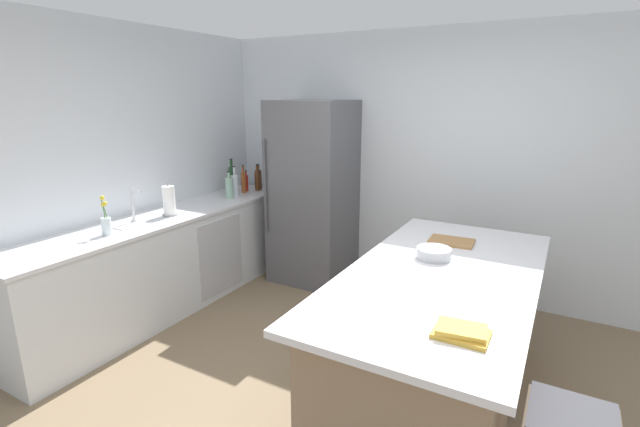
# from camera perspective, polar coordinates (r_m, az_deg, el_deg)

# --- Properties ---
(ground_plane) EXTENTS (7.20, 7.20, 0.00)m
(ground_plane) POSITION_cam_1_polar(r_m,az_deg,el_deg) (3.13, 2.07, -24.24)
(ground_plane) COLOR #7A664C
(wall_rear) EXTENTS (6.00, 0.10, 2.60)m
(wall_rear) POSITION_cam_1_polar(r_m,az_deg,el_deg) (4.60, 15.26, 5.93)
(wall_rear) COLOR silver
(wall_rear) RESTS_ON ground_plane
(wall_left) EXTENTS (0.10, 6.00, 2.60)m
(wall_left) POSITION_cam_1_polar(r_m,az_deg,el_deg) (4.21, -28.92, 3.79)
(wall_left) COLOR silver
(wall_left) RESTS_ON ground_plane
(counter_run_left) EXTENTS (0.64, 3.05, 0.91)m
(counter_run_left) POSITION_cam_1_polar(r_m,az_deg,el_deg) (4.49, -18.72, -5.76)
(counter_run_left) COLOR silver
(counter_run_left) RESTS_ON ground_plane
(kitchen_island) EXTENTS (1.10, 2.25, 0.91)m
(kitchen_island) POSITION_cam_1_polar(r_m,az_deg,el_deg) (3.10, 14.79, -14.95)
(kitchen_island) COLOR #8E755B
(kitchen_island) RESTS_ON ground_plane
(refrigerator) EXTENTS (0.79, 0.73, 1.93)m
(refrigerator) POSITION_cam_1_polar(r_m,az_deg,el_deg) (4.76, -0.91, 2.64)
(refrigerator) COLOR #56565B
(refrigerator) RESTS_ON ground_plane
(sink_faucet) EXTENTS (0.15, 0.05, 0.30)m
(sink_faucet) POSITION_cam_1_polar(r_m,az_deg,el_deg) (4.18, -22.72, 1.10)
(sink_faucet) COLOR silver
(sink_faucet) RESTS_ON counter_run_left
(flower_vase) EXTENTS (0.08, 0.08, 0.32)m
(flower_vase) POSITION_cam_1_polar(r_m,az_deg,el_deg) (3.88, -25.67, -1.07)
(flower_vase) COLOR silver
(flower_vase) RESTS_ON counter_run_left
(paper_towel_roll) EXTENTS (0.14, 0.14, 0.31)m
(paper_towel_roll) POSITION_cam_1_polar(r_m,az_deg,el_deg) (4.30, -18.73, 1.51)
(paper_towel_roll) COLOR gray
(paper_towel_roll) RESTS_ON counter_run_left
(whiskey_bottle) EXTENTS (0.08, 0.08, 0.28)m
(whiskey_bottle) POSITION_cam_1_polar(r_m,az_deg,el_deg) (5.32, -7.91, 4.43)
(whiskey_bottle) COLOR brown
(whiskey_bottle) RESTS_ON counter_run_left
(syrup_bottle) EXTENTS (0.07, 0.07, 0.30)m
(syrup_bottle) POSITION_cam_1_polar(r_m,az_deg,el_deg) (5.21, -7.98, 4.24)
(syrup_bottle) COLOR #5B3319
(syrup_bottle) RESTS_ON counter_run_left
(hot_sauce_bottle) EXTENTS (0.04, 0.04, 0.24)m
(hot_sauce_bottle) POSITION_cam_1_polar(r_m,az_deg,el_deg) (5.19, -9.40, 3.91)
(hot_sauce_bottle) COLOR red
(hot_sauce_bottle) RESTS_ON counter_run_left
(vinegar_bottle) EXTENTS (0.05, 0.05, 0.31)m
(vinegar_bottle) POSITION_cam_1_polar(r_m,az_deg,el_deg) (5.10, -9.74, 4.02)
(vinegar_bottle) COLOR #994C23
(vinegar_bottle) RESTS_ON counter_run_left
(wine_bottle) EXTENTS (0.07, 0.07, 0.39)m
(wine_bottle) POSITION_cam_1_polar(r_m,az_deg,el_deg) (5.08, -11.19, 4.31)
(wine_bottle) COLOR #19381E
(wine_bottle) RESTS_ON counter_run_left
(soda_bottle) EXTENTS (0.08, 0.08, 0.33)m
(soda_bottle) POSITION_cam_1_polar(r_m,az_deg,el_deg) (4.94, -10.82, 3.61)
(soda_bottle) COLOR silver
(soda_bottle) RESTS_ON counter_run_left
(gin_bottle) EXTENTS (0.08, 0.08, 0.29)m
(gin_bottle) POSITION_cam_1_polar(r_m,az_deg,el_deg) (4.86, -11.52, 3.28)
(gin_bottle) COLOR #8CB79E
(gin_bottle) RESTS_ON counter_run_left
(cookbook_stack) EXTENTS (0.25, 0.18, 0.05)m
(cookbook_stack) POSITION_cam_1_polar(r_m,az_deg,el_deg) (2.20, 17.61, -14.23)
(cookbook_stack) COLOR gold
(cookbook_stack) RESTS_ON kitchen_island
(mixing_bowl) EXTENTS (0.23, 0.23, 0.07)m
(mixing_bowl) POSITION_cam_1_polar(r_m,az_deg,el_deg) (3.11, 14.35, -4.94)
(mixing_bowl) COLOR #B2B5BA
(mixing_bowl) RESTS_ON kitchen_island
(cutting_board) EXTENTS (0.33, 0.25, 0.02)m
(cutting_board) POSITION_cam_1_polar(r_m,az_deg,el_deg) (3.48, 16.44, -3.44)
(cutting_board) COLOR #9E7042
(cutting_board) RESTS_ON kitchen_island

